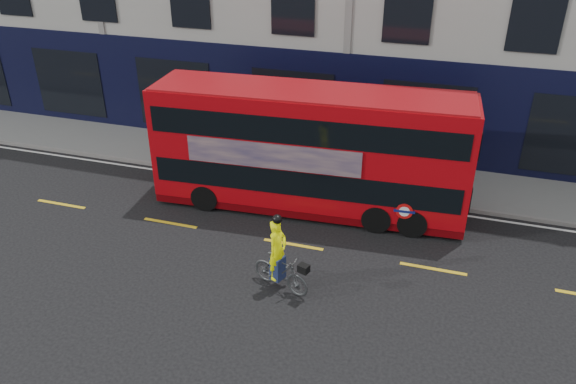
% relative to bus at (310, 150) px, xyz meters
% --- Properties ---
extents(ground, '(120.00, 120.00, 0.00)m').
position_rel_bus_xyz_m(ground, '(0.15, -3.80, -2.02)').
color(ground, black).
rests_on(ground, ground).
extents(pavement, '(60.00, 3.00, 0.12)m').
position_rel_bus_xyz_m(pavement, '(0.15, 2.70, -1.96)').
color(pavement, slate).
rests_on(pavement, ground).
extents(kerb, '(60.00, 0.12, 0.13)m').
position_rel_bus_xyz_m(kerb, '(0.15, 1.20, -1.95)').
color(kerb, slate).
rests_on(kerb, ground).
extents(road_edge_line, '(58.00, 0.10, 0.01)m').
position_rel_bus_xyz_m(road_edge_line, '(0.15, 0.90, -2.02)').
color(road_edge_line, silver).
rests_on(road_edge_line, ground).
extents(lane_dashes, '(58.00, 0.12, 0.01)m').
position_rel_bus_xyz_m(lane_dashes, '(0.15, -2.30, -2.02)').
color(lane_dashes, gold).
rests_on(lane_dashes, ground).
extents(bus, '(9.90, 2.81, 3.94)m').
position_rel_bus_xyz_m(bus, '(0.00, 0.00, 0.00)').
color(bus, '#AC060D').
rests_on(bus, ground).
extents(cyclist, '(1.76, 1.00, 2.19)m').
position_rel_bus_xyz_m(cyclist, '(0.39, -4.32, -1.29)').
color(cyclist, '#424547').
rests_on(cyclist, ground).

